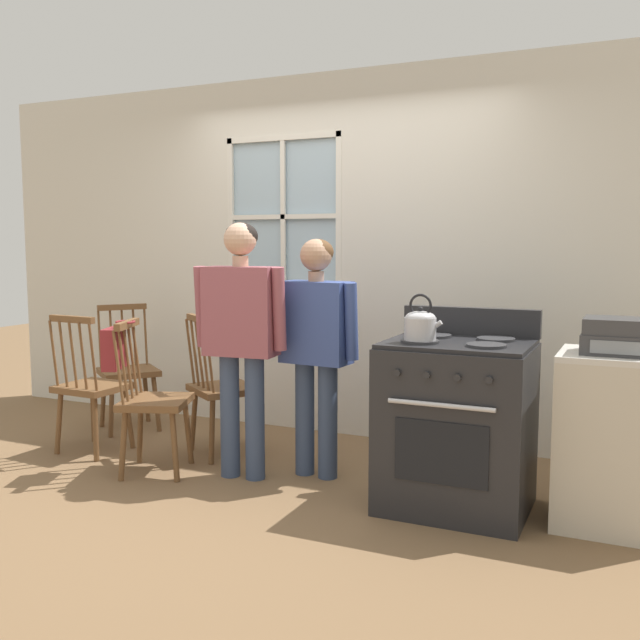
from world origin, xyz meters
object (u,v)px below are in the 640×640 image
Objects in this scene: kettle at (420,324)px; side_counter at (613,440)px; chair_by_window at (152,402)px; stereo at (618,337)px; chair_near_wall at (91,388)px; person_elderly_left at (241,325)px; potted_plant at (253,287)px; chair_center_cluster at (221,390)px; stove at (457,423)px; chair_near_stove at (128,372)px; handbag at (114,348)px; person_teen_center at (316,334)px.

kettle is 0.27× the size of side_counter.
stereo is (2.68, 0.26, 0.54)m from chair_by_window.
chair_near_wall is 1.33m from person_elderly_left.
chair_center_cluster is at bearing -76.83° from potted_plant.
chair_by_window is 4.84× the size of potted_plant.
stove is 3.19× the size of stereo.
chair_near_wall reaches higher than side_counter.
handbag is (0.62, -0.87, 0.35)m from chair_near_stove.
potted_plant is at bearing 144.77° from kettle.
chair_near_wall and chair_near_stove have the same top height.
chair_by_window reaches higher than side_counter.
chair_by_window is 0.66× the size of person_teen_center.
chair_near_wall is 2.85× the size of stereo.
person_teen_center reaches higher than stereo.
side_counter is (0.79, 0.08, -0.02)m from stove.
person_teen_center is 1.28m from handbag.
potted_plant is 0.65× the size of handbag.
chair_near_stove is (-0.84, 0.78, 0.00)m from chair_by_window.
kettle is at bearing -17.99° from person_teen_center.
potted_plant is (0.67, 1.10, 0.65)m from chair_near_wall.
side_counter is (0.96, 0.22, -0.57)m from kettle.
potted_plant reaches higher than stove.
chair_center_cluster is at bearing 174.23° from stereo.
chair_near_wall is 3.35m from side_counter.
chair_near_wall is 1.44m from potted_plant.
chair_by_window is 0.68m from chair_near_wall.
chair_near_stove is 1.12m from handbag.
potted_plant is 2.93m from side_counter.
handbag is (-2.12, -0.28, 0.32)m from stove.
potted_plant is (-1.72, 1.21, 0.08)m from kettle.
person_elderly_left is (0.39, -0.36, 0.50)m from chair_center_cluster.
chair_center_cluster is 1.02m from potted_plant.
chair_near_wall is 2.56m from stove.
stereo is (3.35, 0.08, 0.54)m from chair_near_wall.
chair_center_cluster is at bearing 163.77° from kettle.
person_elderly_left is at bearing -63.42° from potted_plant.
kettle is 1.23× the size of potted_plant.
chair_near_stove is 1.08× the size of side_counter.
potted_plant is at bearing 159.20° from stereo.
chair_center_cluster is 3.16× the size of handbag.
person_elderly_left reaches higher than stereo.
side_counter is (2.68, 0.28, -0.00)m from chair_by_window.
chair_near_wall is 0.66× the size of person_teen_center.
chair_center_cluster is 3.92× the size of kettle.
stereo is at bearing 4.61° from stove.
person_elderly_left reaches higher than chair_center_cluster.
person_teen_center reaches higher than chair_center_cluster.
chair_center_cluster is 0.89× the size of stove.
chair_by_window is 1.15m from chair_near_stove.
stove is 2.27m from potted_plant.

